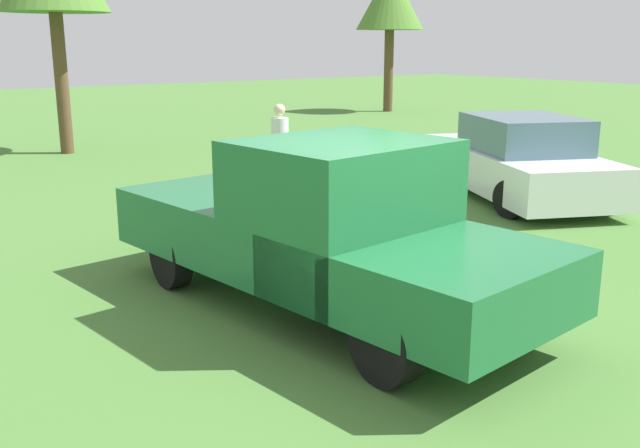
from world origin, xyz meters
name	(u,v)px	position (x,y,z in m)	size (l,w,h in m)	color
ground_plane	(358,319)	(0.00, 0.00, 0.00)	(80.00, 80.00, 0.00)	#477533
pickup_truck	(329,225)	(-0.36, -0.10, 0.92)	(5.28, 2.54, 1.79)	black
sedan_near	(517,160)	(-3.00, 5.91, 0.66)	(4.98, 3.57, 1.45)	black
person_bystander	(280,143)	(-5.89, 2.77, 0.90)	(0.36, 0.36, 1.60)	#7A6B51
tree_far_center	(390,0)	(-16.74, 14.58, 4.25)	(2.61, 2.61, 5.51)	brown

